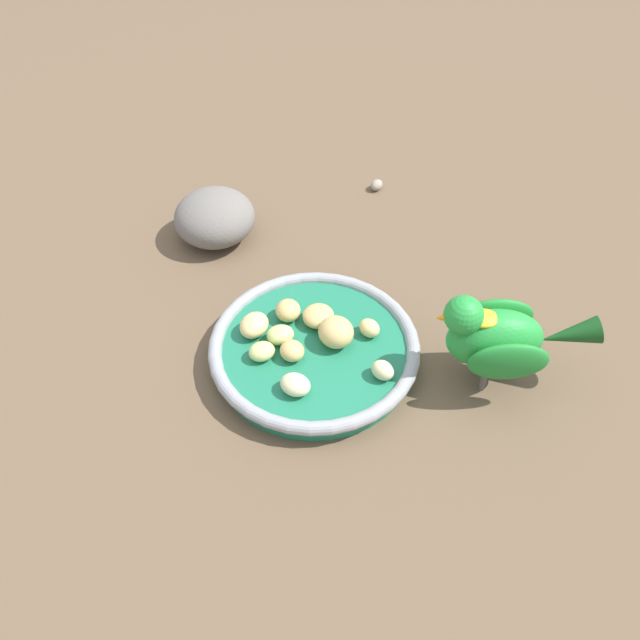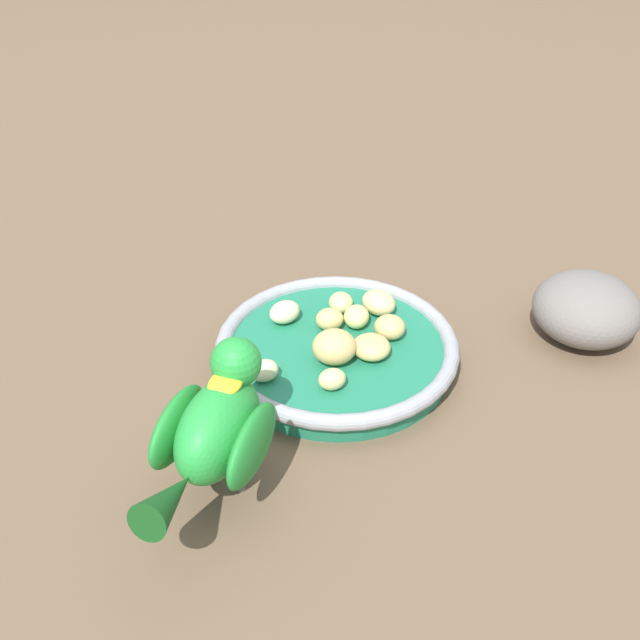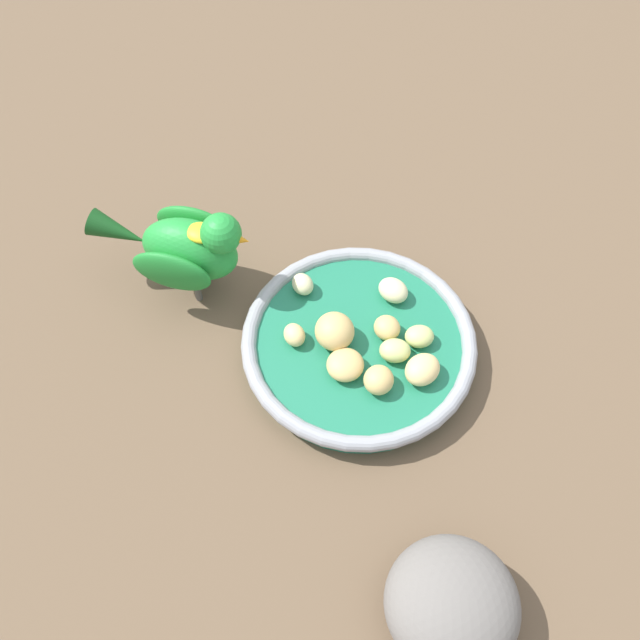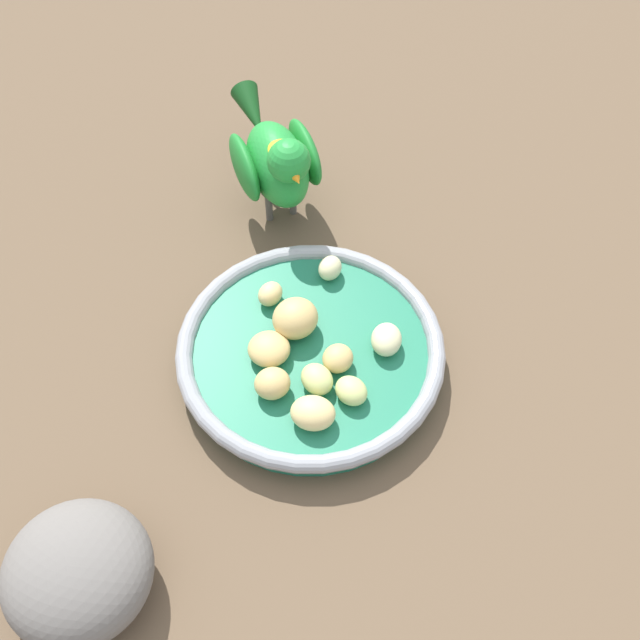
{
  "view_description": "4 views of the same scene",
  "coord_description": "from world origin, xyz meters",
  "px_view_note": "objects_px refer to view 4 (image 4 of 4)",
  "views": [
    {
      "loc": [
        -0.41,
        -0.18,
        0.55
      ],
      "look_at": [
        0.01,
        0.01,
        0.07
      ],
      "focal_mm": 36.63,
      "sensor_mm": 36.0,
      "label": 1
    },
    {
      "loc": [
        0.41,
        -0.4,
        0.46
      ],
      "look_at": [
        0.01,
        -0.01,
        0.06
      ],
      "focal_mm": 43.62,
      "sensor_mm": 36.0,
      "label": 2
    },
    {
      "loc": [
        0.29,
        0.22,
        0.58
      ],
      "look_at": [
        0.04,
        -0.01,
        0.07
      ],
      "focal_mm": 38.24,
      "sensor_mm": 36.0,
      "label": 3
    },
    {
      "loc": [
        -0.03,
        0.37,
        0.55
      ],
      "look_at": [
        0.0,
        0.0,
        0.04
      ],
      "focal_mm": 42.5,
      "sensor_mm": 36.0,
      "label": 4
    }
  ],
  "objects_px": {
    "apple_piece_4": "(269,349)",
    "apple_piece_3": "(270,294)",
    "rock_large": "(78,572)",
    "apple_piece_9": "(338,358)",
    "apple_piece_2": "(317,379)",
    "apple_piece_6": "(351,391)",
    "parrot": "(276,159)",
    "apple_piece_0": "(327,268)",
    "apple_piece_7": "(272,383)",
    "apple_piece_5": "(386,339)",
    "apple_piece_8": "(310,413)",
    "apple_piece_1": "(296,314)",
    "feeding_bowl": "(311,353)"
  },
  "relations": [
    {
      "from": "apple_piece_0",
      "to": "apple_piece_7",
      "type": "relative_size",
      "value": 0.84
    },
    {
      "from": "apple_piece_2",
      "to": "apple_piece_4",
      "type": "xyz_separation_m",
      "value": [
        0.04,
        -0.03,
        -0.0
      ]
    },
    {
      "from": "feeding_bowl",
      "to": "apple_piece_3",
      "type": "xyz_separation_m",
      "value": [
        0.04,
        -0.05,
        0.02
      ]
    },
    {
      "from": "rock_large",
      "to": "feeding_bowl",
      "type": "bearing_deg",
      "value": -124.0
    },
    {
      "from": "apple_piece_6",
      "to": "parrot",
      "type": "xyz_separation_m",
      "value": [
        0.09,
        -0.22,
        0.04
      ]
    },
    {
      "from": "apple_piece_4",
      "to": "rock_large",
      "type": "xyz_separation_m",
      "value": [
        0.11,
        0.2,
        -0.0
      ]
    },
    {
      "from": "apple_piece_2",
      "to": "apple_piece_5",
      "type": "relative_size",
      "value": 0.94
    },
    {
      "from": "apple_piece_4",
      "to": "apple_piece_3",
      "type": "bearing_deg",
      "value": -83.18
    },
    {
      "from": "apple_piece_4",
      "to": "apple_piece_6",
      "type": "distance_m",
      "value": 0.08
    },
    {
      "from": "apple_piece_9",
      "to": "parrot",
      "type": "relative_size",
      "value": 0.17
    },
    {
      "from": "apple_piece_0",
      "to": "apple_piece_8",
      "type": "relative_size",
      "value": 0.69
    },
    {
      "from": "apple_piece_4",
      "to": "apple_piece_7",
      "type": "xyz_separation_m",
      "value": [
        -0.01,
        0.03,
        0.0
      ]
    },
    {
      "from": "apple_piece_2",
      "to": "apple_piece_9",
      "type": "height_order",
      "value": "same"
    },
    {
      "from": "apple_piece_5",
      "to": "rock_large",
      "type": "bearing_deg",
      "value": 46.7
    },
    {
      "from": "apple_piece_7",
      "to": "rock_large",
      "type": "bearing_deg",
      "value": 55.09
    },
    {
      "from": "apple_piece_3",
      "to": "apple_piece_7",
      "type": "distance_m",
      "value": 0.09
    },
    {
      "from": "apple_piece_1",
      "to": "rock_large",
      "type": "distance_m",
      "value": 0.26
    },
    {
      "from": "apple_piece_8",
      "to": "parrot",
      "type": "xyz_separation_m",
      "value": [
        0.06,
        -0.25,
        0.03
      ]
    },
    {
      "from": "apple_piece_1",
      "to": "apple_piece_4",
      "type": "bearing_deg",
      "value": 61.04
    },
    {
      "from": "apple_piece_2",
      "to": "rock_large",
      "type": "height_order",
      "value": "rock_large"
    },
    {
      "from": "apple_piece_3",
      "to": "parrot",
      "type": "bearing_deg",
      "value": -85.38
    },
    {
      "from": "apple_piece_5",
      "to": "rock_large",
      "type": "distance_m",
      "value": 0.29
    },
    {
      "from": "apple_piece_9",
      "to": "apple_piece_0",
      "type": "bearing_deg",
      "value": -79.29
    },
    {
      "from": "apple_piece_8",
      "to": "parrot",
      "type": "height_order",
      "value": "parrot"
    },
    {
      "from": "apple_piece_3",
      "to": "apple_piece_8",
      "type": "bearing_deg",
      "value": 112.37
    },
    {
      "from": "apple_piece_8",
      "to": "apple_piece_9",
      "type": "relative_size",
      "value": 1.33
    },
    {
      "from": "apple_piece_4",
      "to": "apple_piece_6",
      "type": "bearing_deg",
      "value": 155.11
    },
    {
      "from": "apple_piece_3",
      "to": "apple_piece_5",
      "type": "relative_size",
      "value": 0.78
    },
    {
      "from": "rock_large",
      "to": "apple_piece_9",
      "type": "bearing_deg",
      "value": -130.42
    },
    {
      "from": "apple_piece_6",
      "to": "apple_piece_8",
      "type": "height_order",
      "value": "apple_piece_8"
    },
    {
      "from": "apple_piece_0",
      "to": "apple_piece_7",
      "type": "distance_m",
      "value": 0.13
    },
    {
      "from": "apple_piece_4",
      "to": "rock_large",
      "type": "bearing_deg",
      "value": 61.63
    },
    {
      "from": "apple_piece_3",
      "to": "apple_piece_1",
      "type": "bearing_deg",
      "value": 136.82
    },
    {
      "from": "apple_piece_9",
      "to": "rock_large",
      "type": "height_order",
      "value": "rock_large"
    },
    {
      "from": "apple_piece_0",
      "to": "apple_piece_6",
      "type": "distance_m",
      "value": 0.13
    },
    {
      "from": "apple_piece_2",
      "to": "apple_piece_7",
      "type": "height_order",
      "value": "apple_piece_7"
    },
    {
      "from": "feeding_bowl",
      "to": "apple_piece_8",
      "type": "relative_size",
      "value": 6.38
    },
    {
      "from": "apple_piece_1",
      "to": "apple_piece_6",
      "type": "relative_size",
      "value": 1.42
    },
    {
      "from": "apple_piece_0",
      "to": "apple_piece_4",
      "type": "distance_m",
      "value": 0.1
    },
    {
      "from": "apple_piece_1",
      "to": "rock_large",
      "type": "relative_size",
      "value": 0.38
    },
    {
      "from": "apple_piece_0",
      "to": "apple_piece_1",
      "type": "height_order",
      "value": "apple_piece_1"
    },
    {
      "from": "apple_piece_4",
      "to": "apple_piece_7",
      "type": "height_order",
      "value": "apple_piece_7"
    },
    {
      "from": "apple_piece_1",
      "to": "parrot",
      "type": "height_order",
      "value": "parrot"
    },
    {
      "from": "apple_piece_9",
      "to": "apple_piece_2",
      "type": "bearing_deg",
      "value": 55.63
    },
    {
      "from": "apple_piece_2",
      "to": "apple_piece_3",
      "type": "xyz_separation_m",
      "value": [
        0.05,
        -0.08,
        -0.0
      ]
    },
    {
      "from": "apple_piece_5",
      "to": "apple_piece_7",
      "type": "xyz_separation_m",
      "value": [
        0.09,
        0.05,
        0.0
      ]
    },
    {
      "from": "apple_piece_6",
      "to": "rock_large",
      "type": "xyz_separation_m",
      "value": [
        0.18,
        0.16,
        0.0
      ]
    },
    {
      "from": "apple_piece_0",
      "to": "apple_piece_3",
      "type": "distance_m",
      "value": 0.06
    },
    {
      "from": "apple_piece_0",
      "to": "apple_piece_4",
      "type": "relative_size",
      "value": 0.7
    },
    {
      "from": "apple_piece_3",
      "to": "apple_piece_0",
      "type": "bearing_deg",
      "value": -143.71
    }
  ]
}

